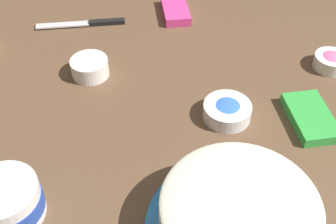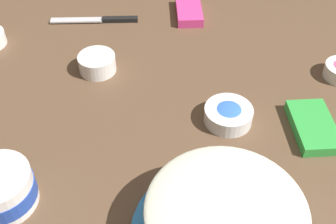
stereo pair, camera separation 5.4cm
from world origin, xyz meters
name	(u,v)px [view 2 (the right image)]	position (x,y,z in m)	size (l,w,h in m)	color
ground_plane	(148,81)	(0.00, 0.00, 0.00)	(1.54, 1.54, 0.00)	brown
frosted_cake	(224,223)	(-0.31, -0.28, 0.05)	(0.30, 0.30, 0.10)	#1E6BB2
frosting_tub	(0,189)	(-0.39, 0.09, 0.04)	(0.12, 0.12, 0.07)	white
spreading_knife	(102,20)	(0.18, 0.22, 0.01)	(0.12, 0.22, 0.01)	silver
sprinkle_bowl_yellow	(97,63)	(-0.01, 0.12, 0.02)	(0.09, 0.09, 0.04)	white
sprinkle_bowl_blue	(228,114)	(-0.05, -0.21, 0.02)	(0.10, 0.10, 0.04)	white
candy_box_lower	(189,11)	(0.30, 0.01, 0.01)	(0.13, 0.07, 0.02)	#E53D8E
candy_box_upper	(313,127)	(-0.01, -0.37, 0.01)	(0.14, 0.08, 0.02)	green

